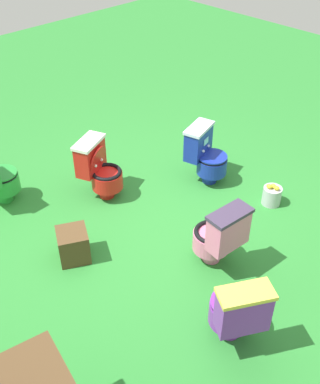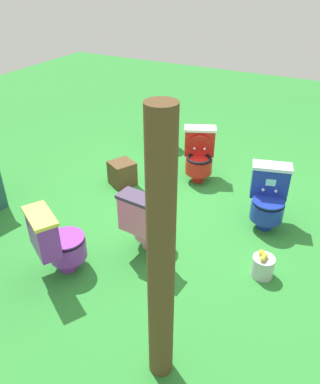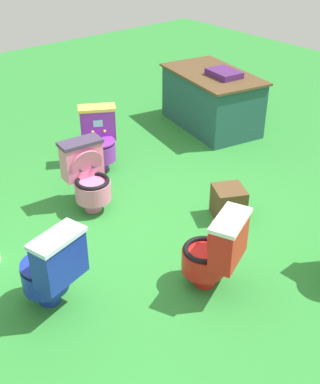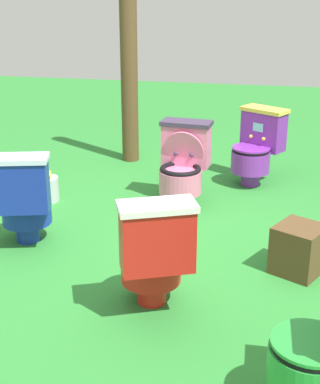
# 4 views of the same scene
# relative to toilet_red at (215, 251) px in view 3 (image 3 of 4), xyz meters

# --- Properties ---
(ground) EXTENTS (14.00, 14.00, 0.00)m
(ground) POSITION_rel_toilet_red_xyz_m (-0.88, -0.11, -0.37)
(ground) COLOR #2D8433
(toilet_red) EXTENTS (0.61, 0.56, 0.73)m
(toilet_red) POSITION_rel_toilet_red_xyz_m (0.00, 0.00, 0.00)
(toilet_red) COLOR red
(toilet_red) RESTS_ON ground
(toilet_pink) EXTENTS (0.53, 0.45, 0.73)m
(toilet_pink) POSITION_rel_toilet_red_xyz_m (-1.71, -0.11, 0.00)
(toilet_pink) COLOR pink
(toilet_pink) RESTS_ON ground
(toilet_blue) EXTENTS (0.58, 0.52, 0.73)m
(toilet_blue) POSITION_rel_toilet_red_xyz_m (-0.66, -1.12, -0.00)
(toilet_blue) COLOR #192D9E
(toilet_blue) RESTS_ON ground
(toilet_purple) EXTENTS (0.63, 0.60, 0.73)m
(toilet_purple) POSITION_rel_toilet_red_xyz_m (-2.39, 0.48, -0.00)
(toilet_purple) COLOR purple
(toilet_purple) RESTS_ON ground
(vendor_table) EXTENTS (1.60, 1.13, 0.85)m
(vendor_table) POSITION_rel_toilet_red_xyz_m (-2.40, 2.37, 0.02)
(vendor_table) COLOR #23514C
(vendor_table) RESTS_ON ground
(small_crate) EXTENTS (0.41, 0.41, 0.33)m
(small_crate) POSITION_rel_toilet_red_xyz_m (-0.64, 0.86, -0.21)
(small_crate) COLOR brown
(small_crate) RESTS_ON ground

